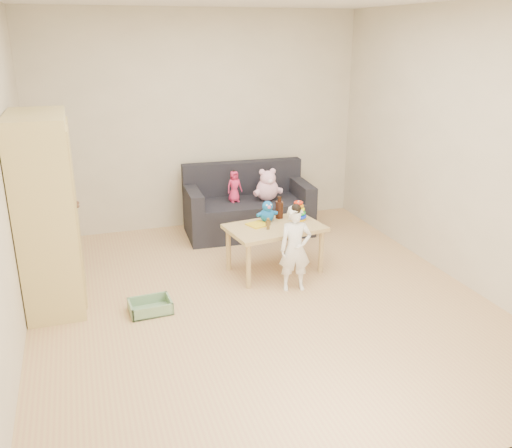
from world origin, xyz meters
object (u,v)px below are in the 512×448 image
object	(u,v)px
sofa	(248,217)
wardrobe	(47,212)
play_table	(275,249)
toddler	(295,250)

from	to	relation	value
sofa	wardrobe	bearing A→B (deg)	-149.29
sofa	play_table	bearing A→B (deg)	-91.33
wardrobe	sofa	xyz separation A→B (m)	(2.19, 1.15, -0.64)
wardrobe	play_table	world-z (taller)	wardrobe
play_table	toddler	bearing A→B (deg)	-84.92
wardrobe	play_table	distance (m)	2.19
play_table	toddler	world-z (taller)	toddler
wardrobe	sofa	world-z (taller)	wardrobe
wardrobe	sofa	distance (m)	2.56
play_table	sofa	bearing A→B (deg)	85.64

